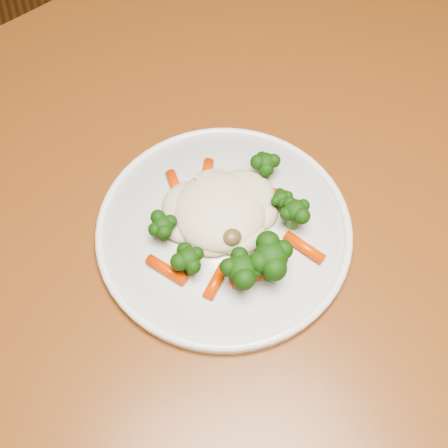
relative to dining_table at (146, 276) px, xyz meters
The scene contains 3 objects.
dining_table is the anchor object (origin of this frame).
plate 0.14m from the dining_table, 14.18° to the right, with size 0.29×0.29×0.01m, color white.
meal 0.17m from the dining_table, 18.19° to the right, with size 0.19×0.19×0.05m.
Camera 1 is at (-0.14, -0.48, 1.30)m, focal length 45.00 mm.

